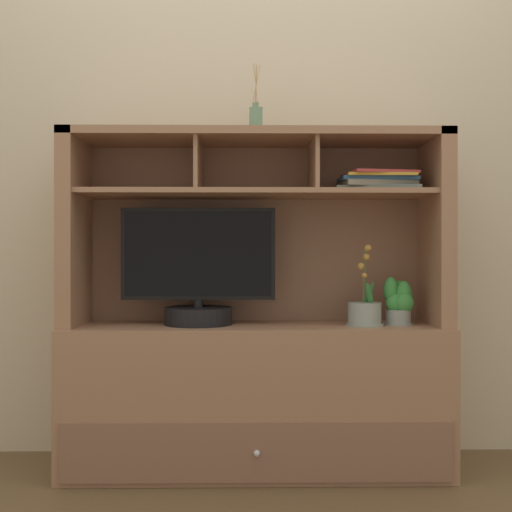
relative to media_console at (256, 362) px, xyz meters
The scene contains 8 objects.
floor_plane 0.43m from the media_console, 90.00° to the right, with size 6.00×6.00×0.02m, color brown.
back_wall 1.01m from the media_console, 90.00° to the left, with size 6.00×0.02×2.80m, color beige.
media_console is the anchor object (origin of this frame).
tv_monitor 0.40m from the media_console, behind, with size 0.61×0.27×0.46m.
potted_orchid 0.47m from the media_console, ahead, with size 0.15×0.15×0.32m.
potted_fern 0.61m from the media_console, ahead, with size 0.11×0.11×0.19m.
magazine_stack_left 0.86m from the media_console, ahead, with size 0.34×0.25×0.07m.
diffuser_bottle 0.96m from the media_console, 90.00° to the left, with size 0.05×0.05×0.28m.
Camera 1 is at (-0.04, -2.57, 0.85)m, focal length 45.72 mm.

